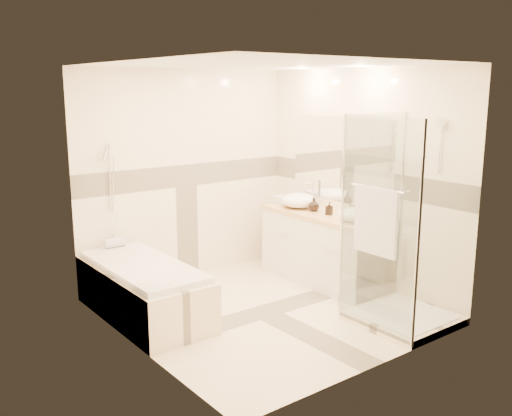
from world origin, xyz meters
TOP-DOWN VIEW (x-y plane):
  - room at (0.06, 0.01)m, footprint 2.82×3.02m
  - bathtub at (-1.02, 0.65)m, footprint 0.75×1.70m
  - vanity at (1.12, 0.30)m, footprint 0.58×1.62m
  - shower_enclosure at (0.83, -0.97)m, footprint 0.96×0.93m
  - vessel_sink_near at (1.10, 0.71)m, footprint 0.45×0.45m
  - vessel_sink_far at (1.10, -0.20)m, footprint 0.37×0.37m
  - faucet_near at (1.32, 0.71)m, footprint 0.12×0.03m
  - faucet_far at (1.32, -0.20)m, footprint 0.11×0.03m
  - amenity_bottle_a at (1.10, 0.18)m, footprint 0.09×0.09m
  - amenity_bottle_b at (1.10, 0.44)m, footprint 0.17×0.17m
  - folded_towels at (1.10, 1.02)m, footprint 0.18×0.29m
  - rolled_towel at (-1.00, 1.37)m, footprint 0.23×0.11m

SIDE VIEW (x-z plane):
  - bathtub at x=-1.02m, z-range 0.03..0.59m
  - vanity at x=1.12m, z-range 0.00..0.85m
  - shower_enclosure at x=0.83m, z-range -0.51..1.53m
  - rolled_towel at x=-1.00m, z-range 0.56..0.67m
  - folded_towels at x=1.10m, z-range 0.85..0.94m
  - vessel_sink_far at x=1.10m, z-range 0.85..1.00m
  - amenity_bottle_a at x=1.10m, z-range 0.85..1.00m
  - amenity_bottle_b at x=1.10m, z-range 0.85..1.01m
  - vessel_sink_near at x=1.10m, z-range 0.85..1.03m
  - faucet_far at x=1.32m, z-range 0.87..1.13m
  - faucet_near at x=1.32m, z-range 0.87..1.18m
  - room at x=0.06m, z-range 0.00..2.52m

